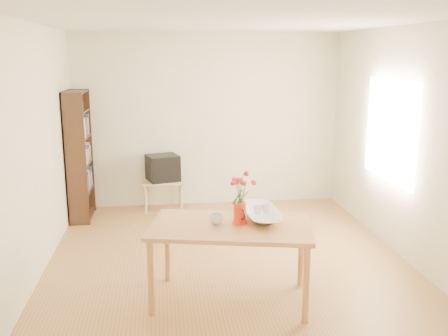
{
  "coord_description": "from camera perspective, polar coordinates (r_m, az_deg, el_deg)",
  "views": [
    {
      "loc": [
        -0.7,
        -5.25,
        2.27
      ],
      "look_at": [
        0.0,
        0.3,
        1.0
      ],
      "focal_mm": 40.0,
      "sensor_mm": 36.0,
      "label": 1
    }
  ],
  "objects": [
    {
      "name": "teacup_b",
      "position": [
        4.79,
        4.81,
        -3.48
      ],
      "size": [
        0.09,
        0.09,
        0.07
      ],
      "primitive_type": "imported",
      "rotation": [
        0.0,
        0.0,
        1.89
      ],
      "color": "white",
      "rests_on": "bowl"
    },
    {
      "name": "teacup_a",
      "position": [
        4.75,
        3.85,
        -3.6
      ],
      "size": [
        0.1,
        0.1,
        0.07
      ],
      "primitive_type": "imported",
      "rotation": [
        0.0,
        0.0,
        0.45
      ],
      "color": "white",
      "rests_on": "bowl"
    },
    {
      "name": "table",
      "position": [
        4.63,
        0.77,
        -7.4
      ],
      "size": [
        1.62,
        1.13,
        0.75
      ],
      "rotation": [
        0.0,
        0.0,
        -0.22
      ],
      "color": "#A86E39",
      "rests_on": "ground"
    },
    {
      "name": "bookshelf",
      "position": [
        7.24,
        -16.17,
        0.88
      ],
      "size": [
        0.28,
        0.7,
        1.8
      ],
      "color": "black",
      "rests_on": "ground"
    },
    {
      "name": "flowers",
      "position": [
        4.54,
        1.85,
        -2.14
      ],
      "size": [
        0.23,
        0.23,
        0.32
      ],
      "primitive_type": null,
      "color": "red",
      "rests_on": "pitcher"
    },
    {
      "name": "room",
      "position": [
        5.39,
        0.7,
        2.44
      ],
      "size": [
        4.5,
        4.5,
        4.5
      ],
      "color": "olive",
      "rests_on": "ground"
    },
    {
      "name": "bowl",
      "position": [
        4.75,
        4.33,
        -3.07
      ],
      "size": [
        0.48,
        0.48,
        0.45
      ],
      "primitive_type": "imported",
      "rotation": [
        0.0,
        0.0,
        -0.01
      ],
      "color": "white",
      "rests_on": "table"
    },
    {
      "name": "pitcher",
      "position": [
        4.61,
        1.83,
        -5.27
      ],
      "size": [
        0.13,
        0.21,
        0.2
      ],
      "rotation": [
        0.0,
        0.0,
        0.2
      ],
      "color": "red",
      "rests_on": "table"
    },
    {
      "name": "television",
      "position": [
        7.41,
        -7.02,
        0.09
      ],
      "size": [
        0.53,
        0.51,
        0.38
      ],
      "rotation": [
        0.0,
        0.0,
        0.3
      ],
      "color": "black",
      "rests_on": "tv_stand"
    },
    {
      "name": "mug",
      "position": [
        4.61,
        -0.84,
        -5.85
      ],
      "size": [
        0.16,
        0.16,
        0.09
      ],
      "primitive_type": "imported",
      "rotation": [
        0.0,
        0.0,
        3.59
      ],
      "color": "white",
      "rests_on": "table"
    },
    {
      "name": "tv_stand",
      "position": [
        7.46,
        -6.97,
        -1.93
      ],
      "size": [
        0.6,
        0.45,
        0.46
      ],
      "color": "tan",
      "rests_on": "ground"
    }
  ]
}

